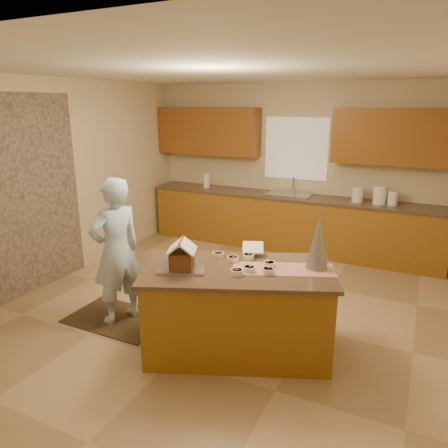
{
  "coord_description": "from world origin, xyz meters",
  "views": [
    {
      "loc": [
        1.98,
        -4.08,
        2.37
      ],
      "look_at": [
        -0.1,
        0.2,
        1.0
      ],
      "focal_mm": 33.74,
      "sensor_mm": 36.0,
      "label": 1
    }
  ],
  "objects_px": {
    "tinsel_tree": "(318,242)",
    "gingerbread_house": "(182,257)",
    "island_base": "(237,312)",
    "boy": "(116,251)"
  },
  "relations": [
    {
      "from": "island_base",
      "to": "boy",
      "type": "height_order",
      "value": "boy"
    },
    {
      "from": "island_base",
      "to": "tinsel_tree",
      "type": "bearing_deg",
      "value": 3.67
    },
    {
      "from": "gingerbread_house",
      "to": "boy",
      "type": "bearing_deg",
      "value": 167.14
    },
    {
      "from": "island_base",
      "to": "tinsel_tree",
      "type": "height_order",
      "value": "tinsel_tree"
    },
    {
      "from": "tinsel_tree",
      "to": "gingerbread_house",
      "type": "xyz_separation_m",
      "value": [
        -1.13,
        -0.57,
        -0.14
      ]
    },
    {
      "from": "tinsel_tree",
      "to": "gingerbread_house",
      "type": "height_order",
      "value": "tinsel_tree"
    },
    {
      "from": "island_base",
      "to": "gingerbread_house",
      "type": "bearing_deg",
      "value": -174.81
    },
    {
      "from": "tinsel_tree",
      "to": "gingerbread_house",
      "type": "distance_m",
      "value": 1.27
    },
    {
      "from": "island_base",
      "to": "tinsel_tree",
      "type": "relative_size",
      "value": 3.27
    },
    {
      "from": "tinsel_tree",
      "to": "gingerbread_house",
      "type": "relative_size",
      "value": 1.51
    }
  ]
}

